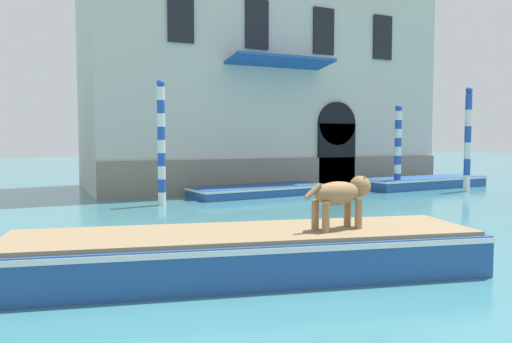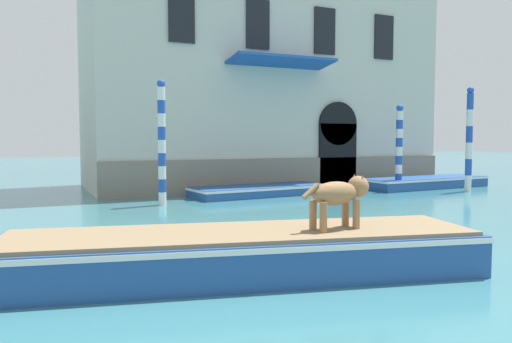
{
  "view_description": "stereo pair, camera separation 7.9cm",
  "coord_description": "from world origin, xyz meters",
  "px_view_note": "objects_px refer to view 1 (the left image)",
  "views": [
    {
      "loc": [
        -6.36,
        -0.82,
        2.1
      ],
      "look_at": [
        -0.63,
        11.52,
        1.2
      ],
      "focal_mm": 35.0,
      "sensor_mm": 36.0,
      "label": 1
    },
    {
      "loc": [
        -6.29,
        -0.85,
        2.1
      ],
      "look_at": [
        -0.63,
        11.52,
        1.2
      ],
      "focal_mm": 35.0,
      "sensor_mm": 36.0,
      "label": 2
    }
  ],
  "objects_px": {
    "boat_moored_near_palazzo": "(258,190)",
    "mooring_pole_0": "(161,142)",
    "dog_on_deck": "(342,194)",
    "mooring_pole_2": "(468,139)",
    "boat_foreground": "(245,252)",
    "boat_moored_far": "(424,182)",
    "mooring_pole_1": "(398,148)"
  },
  "relations": [
    {
      "from": "boat_moored_near_palazzo",
      "to": "mooring_pole_0",
      "type": "height_order",
      "value": "mooring_pole_0"
    },
    {
      "from": "dog_on_deck",
      "to": "boat_moored_near_palazzo",
      "type": "height_order",
      "value": "dog_on_deck"
    },
    {
      "from": "dog_on_deck",
      "to": "mooring_pole_0",
      "type": "xyz_separation_m",
      "value": [
        -0.56,
        9.01,
        0.75
      ]
    },
    {
      "from": "dog_on_deck",
      "to": "mooring_pole_2",
      "type": "height_order",
      "value": "mooring_pole_2"
    },
    {
      "from": "boat_foreground",
      "to": "mooring_pole_0",
      "type": "distance_m",
      "value": 8.73
    },
    {
      "from": "boat_foreground",
      "to": "mooring_pole_2",
      "type": "xyz_separation_m",
      "value": [
        12.89,
        7.48,
        1.71
      ]
    },
    {
      "from": "boat_foreground",
      "to": "dog_on_deck",
      "type": "distance_m",
      "value": 1.74
    },
    {
      "from": "boat_moored_far",
      "to": "mooring_pole_2",
      "type": "relative_size",
      "value": 1.47
    },
    {
      "from": "boat_moored_near_palazzo",
      "to": "boat_moored_far",
      "type": "xyz_separation_m",
      "value": [
        7.7,
        -0.3,
        0.04
      ]
    },
    {
      "from": "boat_foreground",
      "to": "mooring_pole_0",
      "type": "bearing_deg",
      "value": 96.92
    },
    {
      "from": "boat_foreground",
      "to": "mooring_pole_0",
      "type": "relative_size",
      "value": 1.91
    },
    {
      "from": "boat_foreground",
      "to": "dog_on_deck",
      "type": "height_order",
      "value": "dog_on_deck"
    },
    {
      "from": "dog_on_deck",
      "to": "mooring_pole_1",
      "type": "bearing_deg",
      "value": 39.52
    },
    {
      "from": "mooring_pole_1",
      "to": "boat_foreground",
      "type": "bearing_deg",
      "value": -140.18
    },
    {
      "from": "boat_moored_far",
      "to": "dog_on_deck",
      "type": "bearing_deg",
      "value": -142.74
    },
    {
      "from": "boat_moored_far",
      "to": "mooring_pole_1",
      "type": "relative_size",
      "value": 1.76
    },
    {
      "from": "mooring_pole_0",
      "to": "mooring_pole_1",
      "type": "distance_m",
      "value": 9.6
    },
    {
      "from": "mooring_pole_0",
      "to": "mooring_pole_1",
      "type": "xyz_separation_m",
      "value": [
        9.6,
        0.19,
        -0.25
      ]
    },
    {
      "from": "boat_foreground",
      "to": "boat_moored_far",
      "type": "distance_m",
      "value": 15.57
    },
    {
      "from": "boat_moored_far",
      "to": "mooring_pole_2",
      "type": "distance_m",
      "value": 2.66
    },
    {
      "from": "mooring_pole_0",
      "to": "mooring_pole_2",
      "type": "xyz_separation_m",
      "value": [
        12.02,
        -1.06,
        0.09
      ]
    },
    {
      "from": "boat_foreground",
      "to": "mooring_pole_1",
      "type": "relative_size",
      "value": 2.18
    },
    {
      "from": "mooring_pole_2",
      "to": "boat_foreground",
      "type": "bearing_deg",
      "value": -149.88
    },
    {
      "from": "dog_on_deck",
      "to": "mooring_pole_2",
      "type": "relative_size",
      "value": 0.31
    },
    {
      "from": "boat_moored_near_palazzo",
      "to": "boat_moored_far",
      "type": "distance_m",
      "value": 7.7
    },
    {
      "from": "boat_moored_far",
      "to": "mooring_pole_0",
      "type": "height_order",
      "value": "mooring_pole_0"
    },
    {
      "from": "boat_moored_near_palazzo",
      "to": "mooring_pole_2",
      "type": "bearing_deg",
      "value": -20.44
    },
    {
      "from": "mooring_pole_1",
      "to": "mooring_pole_0",
      "type": "bearing_deg",
      "value": -178.85
    },
    {
      "from": "boat_foreground",
      "to": "dog_on_deck",
      "type": "bearing_deg",
      "value": -5.51
    },
    {
      "from": "boat_moored_far",
      "to": "mooring_pole_1",
      "type": "bearing_deg",
      "value": -167.14
    },
    {
      "from": "dog_on_deck",
      "to": "mooring_pole_1",
      "type": "height_order",
      "value": "mooring_pole_1"
    },
    {
      "from": "dog_on_deck",
      "to": "boat_moored_far",
      "type": "bearing_deg",
      "value": 35.7
    }
  ]
}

